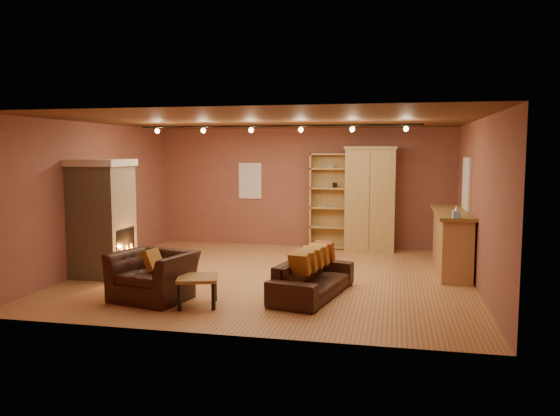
% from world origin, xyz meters
% --- Properties ---
extents(floor, '(7.00, 7.00, 0.00)m').
position_xyz_m(floor, '(0.00, 0.00, 0.00)').
color(floor, '#985F36').
rests_on(floor, ground).
extents(ceiling, '(7.00, 7.00, 0.00)m').
position_xyz_m(ceiling, '(0.00, 0.00, 2.80)').
color(ceiling, brown).
rests_on(ceiling, back_wall).
extents(back_wall, '(7.00, 0.02, 2.80)m').
position_xyz_m(back_wall, '(0.00, 3.25, 1.40)').
color(back_wall, brown).
rests_on(back_wall, floor).
extents(left_wall, '(0.02, 6.50, 2.80)m').
position_xyz_m(left_wall, '(-3.50, 0.00, 1.40)').
color(left_wall, brown).
rests_on(left_wall, floor).
extents(right_wall, '(0.02, 6.50, 2.80)m').
position_xyz_m(right_wall, '(3.50, 0.00, 1.40)').
color(right_wall, brown).
rests_on(right_wall, floor).
extents(fireplace, '(1.01, 0.98, 2.12)m').
position_xyz_m(fireplace, '(-3.04, -0.60, 1.06)').
color(fireplace, tan).
rests_on(fireplace, floor).
extents(back_window, '(0.56, 0.04, 0.86)m').
position_xyz_m(back_window, '(-1.30, 3.23, 1.55)').
color(back_window, white).
rests_on(back_window, back_wall).
extents(bookcase, '(0.91, 0.35, 2.21)m').
position_xyz_m(bookcase, '(0.65, 3.13, 1.13)').
color(bookcase, tan).
rests_on(bookcase, floor).
extents(armoire, '(1.16, 0.66, 2.37)m').
position_xyz_m(armoire, '(1.59, 2.95, 1.19)').
color(armoire, tan).
rests_on(armoire, floor).
extents(bar_counter, '(0.64, 2.41, 1.15)m').
position_xyz_m(bar_counter, '(3.20, 1.07, 0.59)').
color(bar_counter, tan).
rests_on(bar_counter, floor).
extents(tissue_box, '(0.11, 0.11, 0.21)m').
position_xyz_m(tissue_box, '(3.15, -0.04, 1.24)').
color(tissue_box, '#87C2D8').
rests_on(tissue_box, bar_counter).
extents(right_window, '(0.05, 0.90, 1.00)m').
position_xyz_m(right_window, '(3.47, 1.40, 1.65)').
color(right_window, white).
rests_on(right_window, right_wall).
extents(loveseat, '(0.98, 2.03, 0.80)m').
position_xyz_m(loveseat, '(0.90, -1.19, 0.40)').
color(loveseat, black).
rests_on(loveseat, floor).
extents(armchair, '(1.26, 0.97, 0.99)m').
position_xyz_m(armchair, '(-1.46, -1.91, 0.49)').
color(armchair, black).
rests_on(armchair, floor).
extents(coffee_table, '(0.72, 0.72, 0.44)m').
position_xyz_m(coffee_table, '(-0.67, -2.10, 0.37)').
color(coffee_table, olive).
rests_on(coffee_table, floor).
extents(track_rail, '(5.20, 0.09, 0.13)m').
position_xyz_m(track_rail, '(0.00, 0.20, 2.69)').
color(track_rail, black).
rests_on(track_rail, ceiling).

